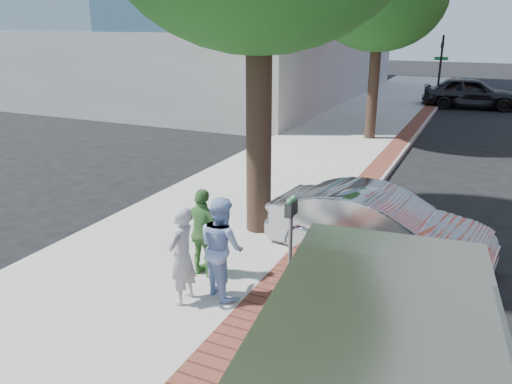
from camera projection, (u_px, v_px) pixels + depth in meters
The scene contains 12 objects.
ground at pixel (245, 279), 8.90m from camera, with size 120.00×120.00×0.00m, color black.
sidewalk at pixel (311, 161), 16.35m from camera, with size 5.00×60.00×0.15m, color #9E9991.
brick_strip at pixel (379, 166), 15.45m from camera, with size 0.60×60.00×0.01m, color brown.
curb at pixel (390, 170), 15.33m from camera, with size 0.10×60.00×0.15m, color gray.
office_base at pixel (214, 62), 32.37m from camera, with size 18.20×22.20×4.00m, color gray.
signal_near at pixel (440, 65), 26.73m from camera, with size 0.70×0.15×3.80m.
parking_meter at pixel (291, 221), 8.33m from camera, with size 0.12×0.32×1.47m.
person_gray at pixel (182, 256), 7.67m from camera, with size 0.58×0.38×1.59m, color #A8A7AC.
person_officer at pixel (222, 247), 7.88m from camera, with size 0.81×0.63×1.66m, color #91AFE0.
person_green at pixel (204, 233), 8.52m from camera, with size 0.92×0.38×1.57m, color #49853C.
sedan_silver at pixel (378, 226), 9.46m from camera, with size 1.46×4.17×1.37m, color #A6A8AD.
bg_car at pixel (471, 93), 26.85m from camera, with size 1.99×4.94×1.68m, color black.
Camera 1 is at (3.53, -7.11, 4.31)m, focal length 35.00 mm.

